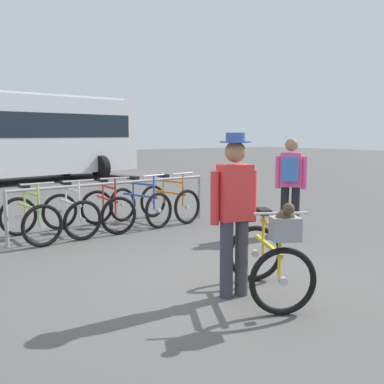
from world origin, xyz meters
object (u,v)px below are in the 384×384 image
(racked_bike_lime, at_px, (30,218))
(featured_bicycle, at_px, (271,255))
(racked_bike_orange, at_px, (170,202))
(person_with_featured_bike, at_px, (235,208))
(racked_bike_white, at_px, (71,214))
(racked_bike_red, at_px, (107,209))
(racked_bike_blue, at_px, (140,205))
(pedestrian_with_backpack, at_px, (291,180))

(racked_bike_lime, xyz_separation_m, featured_bicycle, (1.29, -4.11, 0.12))
(racked_bike_orange, bearing_deg, person_with_featured_bike, -113.26)
(featured_bicycle, height_order, person_with_featured_bike, person_with_featured_bike)
(racked_bike_white, distance_m, featured_bicycle, 4.21)
(racked_bike_red, bearing_deg, racked_bike_orange, 4.79)
(racked_bike_lime, bearing_deg, racked_bike_red, 4.79)
(featured_bicycle, bearing_deg, racked_bike_lime, 107.39)
(racked_bike_red, bearing_deg, person_with_featured_bike, -94.90)
(racked_bike_white, bearing_deg, racked_bike_blue, 4.79)
(racked_bike_red, relative_size, pedestrian_with_backpack, 0.68)
(racked_bike_red, distance_m, featured_bicycle, 4.23)
(racked_bike_lime, xyz_separation_m, racked_bike_white, (0.70, 0.06, -0.00))
(racked_bike_blue, height_order, featured_bicycle, featured_bicycle)
(racked_bike_lime, height_order, person_with_featured_bike, person_with_featured_bike)
(racked_bike_red, bearing_deg, pedestrian_with_backpack, -42.08)
(featured_bicycle, xyz_separation_m, person_with_featured_bike, (-0.23, 0.32, 0.46))
(racked_bike_red, xyz_separation_m, racked_bike_orange, (1.40, 0.12, -0.00))
(featured_bicycle, bearing_deg, racked_bike_blue, 79.36)
(racked_bike_blue, relative_size, racked_bike_orange, 1.03)
(racked_bike_red, xyz_separation_m, racked_bike_blue, (0.70, 0.06, -0.00))
(racked_bike_white, distance_m, racked_bike_orange, 2.10)
(person_with_featured_bike, bearing_deg, racked_bike_orange, 66.74)
(racked_bike_red, distance_m, racked_bike_orange, 1.40)
(racked_bike_white, relative_size, racked_bike_blue, 0.92)
(racked_bike_orange, bearing_deg, racked_bike_lime, -175.21)
(featured_bicycle, bearing_deg, racked_bike_red, 88.55)
(racked_bike_red, height_order, racked_bike_orange, same)
(featured_bicycle, xyz_separation_m, pedestrian_with_backpack, (2.50, 2.07, 0.45))
(racked_bike_white, distance_m, racked_bike_red, 0.70)
(racked_bike_blue, distance_m, pedestrian_with_backpack, 2.84)
(pedestrian_with_backpack, bearing_deg, racked_bike_orange, 113.60)
(racked_bike_orange, height_order, pedestrian_with_backpack, pedestrian_with_backpack)
(racked_bike_white, height_order, pedestrian_with_backpack, pedestrian_with_backpack)
(racked_bike_blue, bearing_deg, racked_bike_lime, -175.21)
(pedestrian_with_backpack, bearing_deg, racked_bike_lime, 151.67)
(racked_bike_blue, xyz_separation_m, racked_bike_orange, (0.70, 0.06, 0.00))
(person_with_featured_bike, bearing_deg, racked_bike_red, 85.10)
(racked_bike_white, bearing_deg, racked_bike_orange, 4.79)
(racked_bike_lime, height_order, pedestrian_with_backpack, pedestrian_with_backpack)
(racked_bike_white, relative_size, person_with_featured_bike, 0.66)
(racked_bike_blue, bearing_deg, person_with_featured_bike, -104.59)
(racked_bike_blue, height_order, pedestrian_with_backpack, pedestrian_with_backpack)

